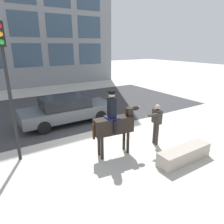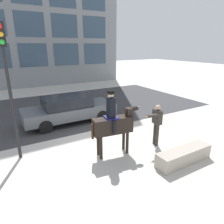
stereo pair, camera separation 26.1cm
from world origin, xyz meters
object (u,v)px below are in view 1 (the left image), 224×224
(pedestrian_bystander, at_px, (156,121))
(street_car_near_lane, at_px, (67,109))
(traffic_light, at_px, (7,74))
(planter_ledge, at_px, (184,154))
(mounted_horse_lead, at_px, (114,123))

(pedestrian_bystander, height_order, street_car_near_lane, pedestrian_bystander)
(pedestrian_bystander, relative_size, traffic_light, 0.37)
(traffic_light, relative_size, planter_ledge, 2.10)
(street_car_near_lane, bearing_deg, planter_ledge, -69.64)
(pedestrian_bystander, distance_m, street_car_near_lane, 4.76)
(pedestrian_bystander, xyz_separation_m, street_car_near_lane, (-2.16, 4.24, -0.26))
(traffic_light, distance_m, planter_ledge, 6.39)
(pedestrian_bystander, xyz_separation_m, traffic_light, (-4.88, 1.68, 2.00))
(pedestrian_bystander, relative_size, planter_ledge, 0.78)
(pedestrian_bystander, bearing_deg, traffic_light, -11.97)
(pedestrian_bystander, height_order, traffic_light, traffic_light)
(mounted_horse_lead, relative_size, planter_ledge, 1.12)
(street_car_near_lane, xyz_separation_m, planter_ledge, (2.12, -5.71, -0.48))
(mounted_horse_lead, relative_size, traffic_light, 0.53)
(pedestrian_bystander, distance_m, traffic_light, 5.53)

